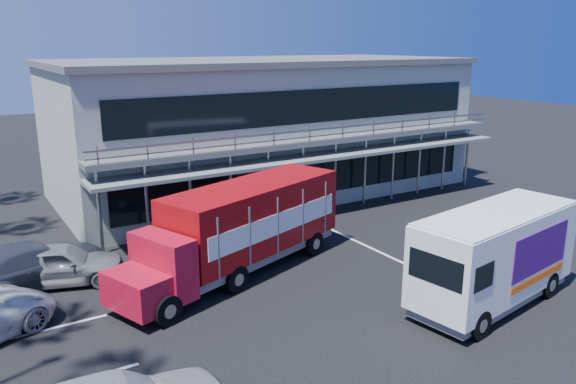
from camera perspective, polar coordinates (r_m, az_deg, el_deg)
ground at (r=19.27m, az=11.95°, el=-10.47°), size 120.00×120.00×0.00m
building at (r=31.63m, az=-2.57°, el=6.77°), size 22.40×12.00×7.30m
red_truck at (r=20.26m, az=-4.77°, el=-3.51°), size 9.74×5.24×3.22m
white_van at (r=18.98m, az=20.24°, el=-6.09°), size 6.63×3.11×3.11m
parked_car_d at (r=21.39m, az=-24.58°, el=-6.69°), size 5.72×3.76×1.54m
parked_car_e at (r=21.12m, az=-22.26°, el=-6.80°), size 4.66×2.99×1.48m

